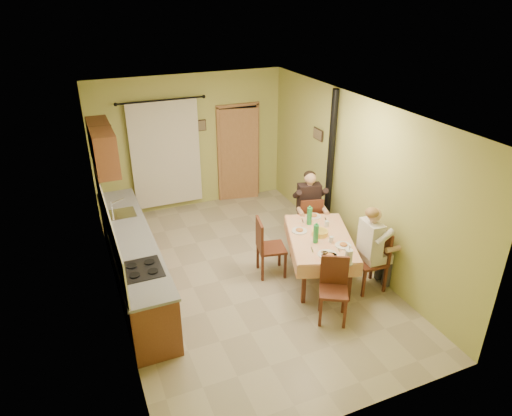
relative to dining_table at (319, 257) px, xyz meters
name	(u,v)px	position (x,y,z in m)	size (l,w,h in m)	color
floor	(245,275)	(-1.10, 0.51, -0.38)	(4.00, 6.00, 0.01)	tan
room_shell	(243,173)	(-1.10, 0.51, 1.44)	(4.04, 6.04, 2.82)	tan
kitchen_run	(133,260)	(-2.80, 0.91, 0.10)	(0.64, 3.64, 1.56)	brown
upper_cabinets	(102,147)	(-2.92, 2.21, 1.57)	(0.35, 1.40, 0.70)	brown
curtain	(166,154)	(-1.65, 3.41, 0.88)	(1.70, 0.07, 2.22)	black
doorway	(239,153)	(-0.05, 3.45, 0.67)	(0.96, 0.22, 2.15)	black
dining_table	(319,257)	(0.00, 0.00, 0.00)	(1.44, 1.82, 0.76)	#EDAA7B
tableware	(323,236)	(-0.02, -0.10, 0.44)	(0.72, 1.66, 0.33)	white
chair_far	(308,230)	(0.36, 1.01, -0.09)	(0.49, 0.49, 0.97)	#532616
chair_near	(332,302)	(-0.35, -1.00, -0.09)	(0.54, 0.54, 0.95)	#532616
chair_right	(369,272)	(0.59, -0.56, -0.09)	(0.47, 0.47, 1.01)	#532616
chair_left	(270,258)	(-0.68, 0.40, -0.09)	(0.51, 0.51, 1.00)	#532616
man_far	(309,201)	(0.36, 1.03, 0.50)	(0.63, 0.55, 1.39)	black
man_right	(372,239)	(0.57, -0.56, 0.50)	(0.48, 0.60, 1.39)	silver
stove_flue	(329,188)	(0.80, 1.11, 0.64)	(0.24, 0.24, 2.80)	black
picture_back	(202,125)	(-0.85, 3.48, 1.37)	(0.19, 0.03, 0.23)	black
picture_right	(318,134)	(0.87, 1.71, 1.47)	(0.03, 0.31, 0.21)	brown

